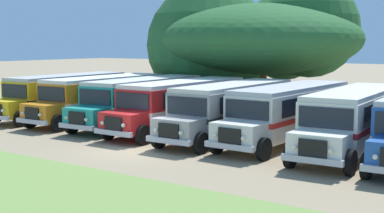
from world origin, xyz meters
TOP-DOWN VIEW (x-y plane):
  - ground_plane at (0.00, 0.00)m, footprint 220.00×220.00m
  - parked_bus_slot_0 at (-11.57, 6.15)m, footprint 3.20×10.91m
  - parked_bus_slot_1 at (-8.18, 6.23)m, footprint 2.98×10.88m
  - parked_bus_slot_2 at (-4.86, 6.37)m, footprint 3.17×10.91m
  - parked_bus_slot_3 at (-1.66, 6.09)m, footprint 2.69×10.84m
  - parked_bus_slot_4 at (1.78, 5.94)m, footprint 2.79×10.85m
  - parked_bus_slot_5 at (4.89, 6.38)m, footprint 2.90×10.87m
  - parked_bus_slot_6 at (8.39, 5.89)m, footprint 3.12×10.90m
  - broad_shade_tree at (-2.98, 17.09)m, footprint 15.89×15.55m

SIDE VIEW (x-z plane):
  - ground_plane at x=0.00m, z-range 0.00..0.00m
  - parked_bus_slot_0 at x=-11.57m, z-range 0.17..2.99m
  - parked_bus_slot_1 at x=-8.18m, z-range 0.17..2.99m
  - parked_bus_slot_2 at x=-4.86m, z-range 0.17..2.99m
  - parked_bus_slot_3 at x=-1.66m, z-range 0.17..2.99m
  - parked_bus_slot_4 at x=1.78m, z-range 0.17..2.99m
  - parked_bus_slot_5 at x=4.89m, z-range 0.17..2.99m
  - parked_bus_slot_6 at x=8.39m, z-range 0.17..2.99m
  - broad_shade_tree at x=-2.98m, z-range 0.45..10.03m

